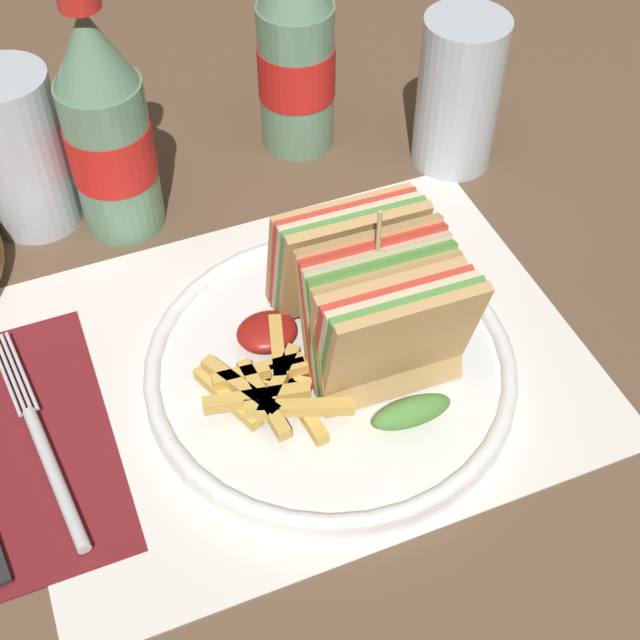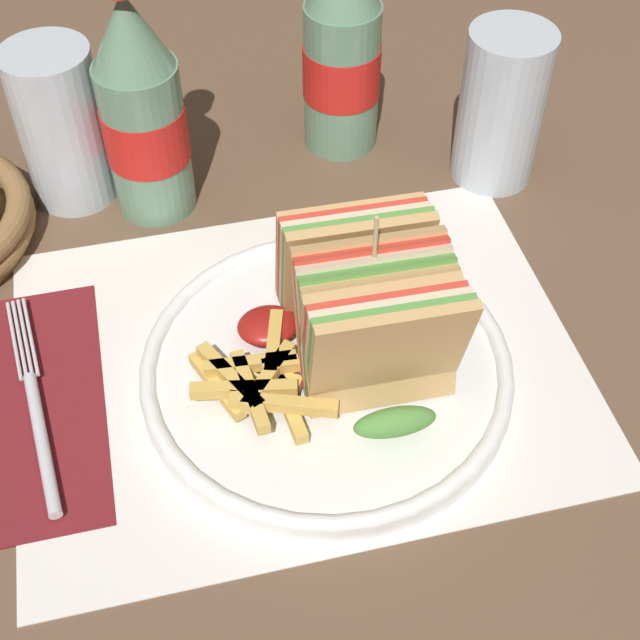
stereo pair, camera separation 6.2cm
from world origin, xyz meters
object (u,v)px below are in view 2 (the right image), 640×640
Objects in this scene: club_sandwich at (369,310)px; coke_bottle_far at (342,51)px; fork at (38,420)px; plate_main at (326,368)px; coke_bottle_near at (142,112)px; glass_far at (64,135)px; glass_near at (501,107)px.

coke_bottle_far is at bearing 79.58° from club_sandwich.
club_sandwich is 0.24m from fork.
plate_main is 1.23× the size of coke_bottle_near.
glass_far is at bearing 154.70° from coke_bottle_near.
fork is (-0.23, 0.01, -0.06)m from club_sandwich.
club_sandwich is at bearing -5.12° from plate_main.
club_sandwich is 0.73× the size of coke_bottle_far.
club_sandwich is 0.28m from coke_bottle_far.
coke_bottle_near and coke_bottle_far have the same top height.
plate_main is 0.29m from coke_bottle_far.
coke_bottle_near is 1.00× the size of coke_bottle_far.
glass_near reaches higher than fork.
glass_far is at bearing -175.58° from coke_bottle_far.
fork is 0.26m from glass_far.
coke_bottle_near is 0.30m from glass_near.
club_sandwich is 0.32m from glass_far.
glass_near is at bearing -9.25° from glass_far.
glass_near and glass_far have the same top height.
coke_bottle_far is 1.57× the size of glass_far.
club_sandwich is 0.26m from glass_near.
glass_near is at bearing -5.32° from coke_bottle_near.
coke_bottle_far is (0.18, 0.05, 0.00)m from coke_bottle_near.
club_sandwich is at bearing -130.87° from glass_near.
plate_main is at bearing -66.29° from coke_bottle_near.
glass_far is (-0.24, -0.02, -0.03)m from coke_bottle_far.
fork is at bearing 179.14° from plate_main.
club_sandwich reaches higher than fork.
glass_near is at bearing 44.32° from plate_main.
glass_near is 1.00× the size of glass_far.
fork is (-0.20, 0.00, -0.00)m from plate_main.
plate_main is 1.35× the size of fork.
coke_bottle_near is (-0.10, 0.22, 0.08)m from plate_main.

